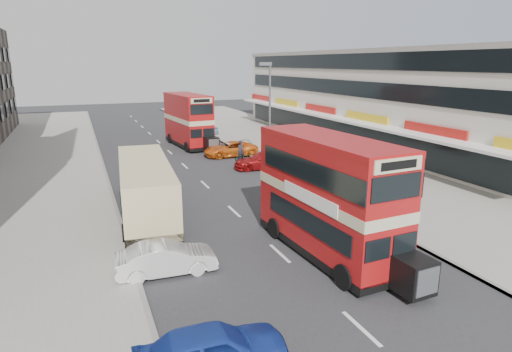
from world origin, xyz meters
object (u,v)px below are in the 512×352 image
car_left_front (166,259)px  car_right_a (263,160)px  car_left_near (213,350)px  car_right_b (230,149)px  coach (145,185)px  pedestrian_near (306,161)px  bus_main (329,196)px  bus_second (188,120)px  cyclist (241,157)px  car_right_c (202,131)px  street_lamp (269,106)px

car_left_front → car_right_a: bearing=-32.5°
car_left_near → car_right_b: 27.98m
coach → car_right_b: coach is taller
car_left_front → pedestrian_near: (12.86, 12.12, 0.30)m
bus_main → car_right_a: bearing=-106.5°
bus_second → car_right_b: bearing=104.1°
car_left_front → cyclist: bearing=-26.4°
car_left_front → cyclist: size_ratio=1.93×
bus_main → car_right_c: size_ratio=2.54×
car_left_near → pedestrian_near: size_ratio=2.61×
bus_second → bus_main: bearing=83.3°
bus_second → car_right_c: 6.61m
coach → car_right_b: (9.21, 12.55, -0.94)m
coach → pedestrian_near: coach is taller
bus_main → cyclist: 17.54m
car_left_front → car_right_c: 33.53m
coach → cyclist: (8.86, 8.93, -0.93)m
bus_second → car_right_a: 12.12m
street_lamp → car_left_near: street_lamp is taller
bus_main → car_right_c: (3.45, 32.68, -2.01)m
coach → car_right_b: bearing=58.4°
car_left_front → street_lamp: bearing=-32.8°
pedestrian_near → street_lamp: bearing=-66.5°
bus_second → car_right_a: (3.07, -11.56, -1.95)m
bus_second → car_left_front: bearing=68.8°
bus_main → cyclist: size_ratio=4.48×
car_left_front → car_right_c: size_ratio=1.09×
car_left_front → pedestrian_near: size_ratio=2.47×
car_right_a → car_right_b: 5.42m
coach → car_left_near: 13.79m
coach → pedestrian_near: 13.29m
car_right_a → bus_second: bearing=-158.1°
car_right_a → cyclist: size_ratio=2.25×
bus_main → car_left_front: size_ratio=2.32×
street_lamp → coach: bearing=-142.7°
bus_main → car_right_b: bus_main is taller
car_left_near → cyclist: cyclist is taller
coach → car_left_near: bearing=-86.7°
street_lamp → bus_second: size_ratio=0.89×
car_left_near → car_left_front: (-0.04, 6.18, -0.06)m
bus_main → cyclist: (2.41, 17.27, -1.95)m
street_lamp → car_left_near: bearing=-117.2°
car_right_b → pedestrian_near: (3.26, -8.00, 0.29)m
car_right_c → car_right_a: bearing=5.3°
pedestrian_near → car_right_a: bearing=-43.9°
bus_second → pedestrian_near: 15.32m
car_right_a → car_right_b: (-0.85, 5.36, -0.00)m
coach → car_left_front: 7.64m
bus_main → pedestrian_near: (6.03, 12.88, -1.68)m
bus_main → car_right_b: size_ratio=1.92×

